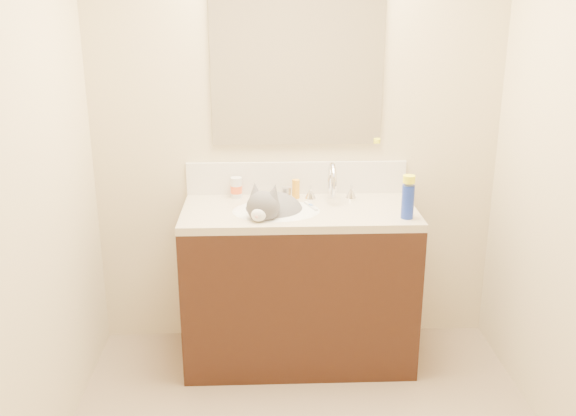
{
  "coord_description": "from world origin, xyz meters",
  "views": [
    {
      "loc": [
        -0.18,
        -2.14,
        1.89
      ],
      "look_at": [
        -0.06,
        0.92,
        0.88
      ],
      "focal_mm": 40.0,
      "sensor_mm": 36.0,
      "label": 1
    }
  ],
  "objects": [
    {
      "name": "room_shell",
      "position": [
        0.0,
        0.0,
        1.49
      ],
      "size": [
        2.24,
        2.54,
        2.52
      ],
      "color": "beige",
      "rests_on": "ground"
    },
    {
      "name": "spray_can",
      "position": [
        0.52,
        0.81,
        0.94
      ],
      "size": [
        0.07,
        0.07,
        0.17
      ],
      "primitive_type": "cylinder",
      "rotation": [
        0.0,
        0.0,
        0.15
      ],
      "color": "#172EA5",
      "rests_on": "counter_slab"
    },
    {
      "name": "toothbrush",
      "position": [
        0.06,
        1.0,
        0.87
      ],
      "size": [
        0.06,
        0.14,
        0.01
      ],
      "primitive_type": "cube",
      "rotation": [
        0.0,
        0.0,
        0.35
      ],
      "color": "silver",
      "rests_on": "counter_slab"
    },
    {
      "name": "toothbrush_head",
      "position": [
        0.06,
        1.0,
        0.87
      ],
      "size": [
        0.02,
        0.03,
        0.01
      ],
      "primitive_type": "cube",
      "rotation": [
        0.0,
        0.0,
        0.35
      ],
      "color": "#6387D2",
      "rests_on": "counter_slab"
    },
    {
      "name": "backsplash",
      "position": [
        0.0,
        1.24,
        0.95
      ],
      "size": [
        1.2,
        0.02,
        0.18
      ],
      "primitive_type": "cube",
      "color": "silver",
      "rests_on": "counter_slab"
    },
    {
      "name": "faucet",
      "position": [
        0.18,
        1.11,
        0.95
      ],
      "size": [
        0.28,
        0.2,
        0.21
      ],
      "color": "silver",
      "rests_on": "counter_slab"
    },
    {
      "name": "spray_cap",
      "position": [
        0.52,
        0.81,
        1.06
      ],
      "size": [
        0.07,
        0.07,
        0.04
      ],
      "primitive_type": "cylinder",
      "rotation": [
        0.0,
        0.0,
        0.15
      ],
      "color": "#FBFF1A",
      "rests_on": "spray_can"
    },
    {
      "name": "mirror",
      "position": [
        0.0,
        1.24,
        1.54
      ],
      "size": [
        0.9,
        0.02,
        0.8
      ],
      "primitive_type": "cube",
      "color": "white",
      "rests_on": "room_shell"
    },
    {
      "name": "counter_slab",
      "position": [
        0.0,
        0.97,
        0.84
      ],
      "size": [
        1.2,
        0.55,
        0.04
      ],
      "primitive_type": "cube",
      "color": "beige",
      "rests_on": "vanity_cabinet"
    },
    {
      "name": "vanity_cabinet",
      "position": [
        0.0,
        0.97,
        0.41
      ],
      "size": [
        1.2,
        0.55,
        0.82
      ],
      "primitive_type": "cube",
      "color": "black",
      "rests_on": "ground"
    },
    {
      "name": "silver_jar",
      "position": [
        -0.06,
        1.17,
        0.89
      ],
      "size": [
        0.06,
        0.06,
        0.06
      ],
      "primitive_type": "cylinder",
      "rotation": [
        0.0,
        0.0,
        0.3
      ],
      "color": "#B7B7BC",
      "rests_on": "counter_slab"
    },
    {
      "name": "basin",
      "position": [
        -0.12,
        0.94,
        0.79
      ],
      "size": [
        0.45,
        0.36,
        0.14
      ],
      "primitive_type": "ellipsoid",
      "color": "white",
      "rests_on": "vanity_cabinet"
    },
    {
      "name": "amber_bottle",
      "position": [
        -0.01,
        1.16,
        0.91
      ],
      "size": [
        0.04,
        0.04,
        0.1
      ],
      "primitive_type": "cylinder",
      "rotation": [
        0.0,
        0.0,
        0.04
      ],
      "color": "orange",
      "rests_on": "counter_slab"
    },
    {
      "name": "pill_label",
      "position": [
        -0.33,
        1.18,
        0.91
      ],
      "size": [
        0.07,
        0.07,
        0.04
      ],
      "primitive_type": "cylinder",
      "rotation": [
        0.0,
        0.0,
        -0.15
      ],
      "color": "#FB6029",
      "rests_on": "pill_bottle"
    },
    {
      "name": "pill_bottle",
      "position": [
        -0.33,
        1.18,
        0.92
      ],
      "size": [
        0.07,
        0.07,
        0.11
      ],
      "primitive_type": "cylinder",
      "rotation": [
        0.0,
        0.0,
        -0.15
      ],
      "color": "silver",
      "rests_on": "counter_slab"
    },
    {
      "name": "cat",
      "position": [
        -0.14,
        0.96,
        0.84
      ],
      "size": [
        0.41,
        0.47,
        0.34
      ],
      "rotation": [
        0.0,
        0.0,
        -0.35
      ],
      "color": "#514E51",
      "rests_on": "basin"
    }
  ]
}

